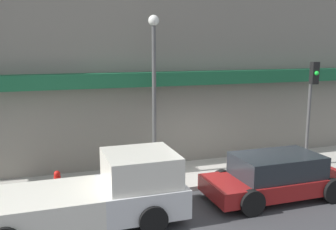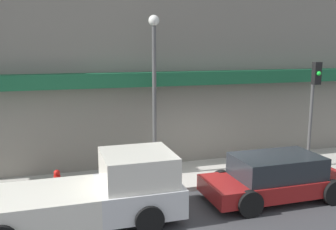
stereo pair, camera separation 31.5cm
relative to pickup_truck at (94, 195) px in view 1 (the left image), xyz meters
name	(u,v)px [view 1 (the left image)]	position (x,y,z in m)	size (l,w,h in m)	color
ground_plane	(212,189)	(4.00, 1.28, -0.80)	(80.00, 80.00, 0.00)	#38383A
sidewalk	(196,174)	(4.00, 2.62, -0.73)	(36.00, 2.67, 0.15)	#ADA89E
building	(171,14)	(3.98, 5.44, 5.10)	(19.80, 3.80, 11.83)	gray
pickup_truck	(94,195)	(0.00, 0.00, 0.00)	(5.47, 2.24, 1.82)	silver
parked_car	(276,176)	(5.54, 0.00, -0.12)	(4.46, 2.02, 1.37)	maroon
fire_hydrant	(57,181)	(-0.83, 2.22, -0.31)	(0.21, 0.21, 0.69)	red
street_lamp	(154,78)	(2.47, 2.76, 2.77)	(0.36, 0.36, 5.48)	#4C4C4C
traffic_light	(311,96)	(8.22, 1.89, 2.03)	(0.28, 0.42, 3.92)	#4C4C4C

